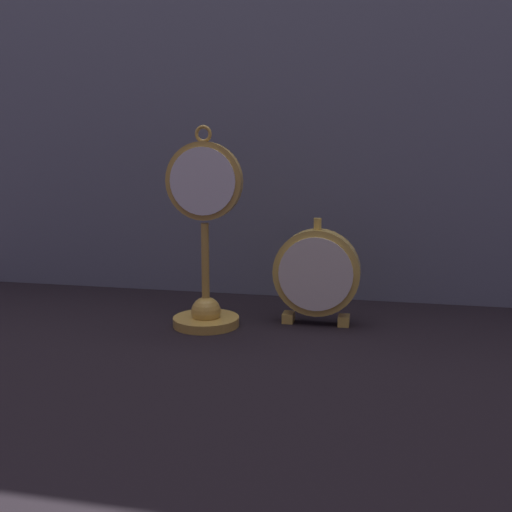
% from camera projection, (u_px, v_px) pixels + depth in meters
% --- Properties ---
extents(ground_plane, '(4.00, 4.00, 0.00)m').
position_uv_depth(ground_plane, '(246.00, 341.00, 0.94)').
color(ground_plane, black).
extents(fabric_backdrop_drape, '(1.55, 0.01, 0.77)m').
position_uv_depth(fabric_backdrop_drape, '(281.00, 116.00, 1.19)').
color(fabric_backdrop_drape, slate).
rests_on(fabric_backdrop_drape, ground_plane).
extents(pocket_watch_on_stand, '(0.14, 0.12, 0.35)m').
position_uv_depth(pocket_watch_on_stand, '(205.00, 250.00, 1.00)').
color(pocket_watch_on_stand, gold).
rests_on(pocket_watch_on_stand, ground_plane).
extents(mantel_clock_silver, '(0.16, 0.04, 0.19)m').
position_uv_depth(mantel_clock_silver, '(317.00, 273.00, 1.02)').
color(mantel_clock_silver, gold).
rests_on(mantel_clock_silver, ground_plane).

